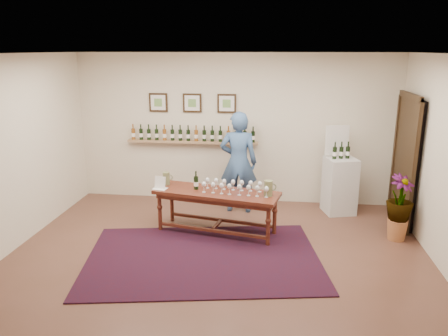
# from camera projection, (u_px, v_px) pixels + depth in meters

# --- Properties ---
(ground) EXTENTS (6.00, 6.00, 0.00)m
(ground) POSITION_uv_depth(u_px,v_px,m) (217.00, 258.00, 6.18)
(ground) COLOR #543325
(ground) RESTS_ON ground
(room_shell) EXTENTS (6.00, 6.00, 6.00)m
(room_shell) POSITION_uv_depth(u_px,v_px,m) (354.00, 154.00, 7.42)
(room_shell) COLOR beige
(room_shell) RESTS_ON ground
(rug) EXTENTS (3.56, 2.67, 0.02)m
(rug) POSITION_uv_depth(u_px,v_px,m) (203.00, 258.00, 6.16)
(rug) COLOR #400B11
(rug) RESTS_ON ground
(tasting_table) EXTENTS (2.05, 1.02, 0.70)m
(tasting_table) POSITION_uv_depth(u_px,v_px,m) (217.00, 198.00, 6.88)
(tasting_table) COLOR #481812
(tasting_table) RESTS_ON ground
(table_glasses) EXTENTS (1.33, 0.45, 0.18)m
(table_glasses) POSITION_uv_depth(u_px,v_px,m) (236.00, 187.00, 6.77)
(table_glasses) COLOR silver
(table_glasses) RESTS_ON tasting_table
(table_bottles) EXTENTS (0.27, 0.17, 0.28)m
(table_bottles) POSITION_uv_depth(u_px,v_px,m) (197.00, 180.00, 6.95)
(table_bottles) COLOR black
(table_bottles) RESTS_ON tasting_table
(pitcher_left) EXTENTS (0.16, 0.16, 0.21)m
(pitcher_left) POSITION_uv_depth(u_px,v_px,m) (166.00, 178.00, 7.17)
(pitcher_left) COLOR #676B42
(pitcher_left) RESTS_ON tasting_table
(pitcher_right) EXTENTS (0.20, 0.20, 0.24)m
(pitcher_right) POSITION_uv_depth(u_px,v_px,m) (268.00, 188.00, 6.61)
(pitcher_right) COLOR #676B42
(pitcher_right) RESTS_ON tasting_table
(menu_card) EXTENTS (0.24, 0.19, 0.20)m
(menu_card) POSITION_uv_depth(u_px,v_px,m) (160.00, 183.00, 6.96)
(menu_card) COLOR silver
(menu_card) RESTS_ON tasting_table
(display_pedestal) EXTENTS (0.61, 0.61, 1.00)m
(display_pedestal) POSITION_uv_depth(u_px,v_px,m) (340.00, 186.00, 7.77)
(display_pedestal) COLOR silver
(display_pedestal) RESTS_ON ground
(pedestal_bottles) EXTENTS (0.30, 0.15, 0.29)m
(pedestal_bottles) POSITION_uv_depth(u_px,v_px,m) (341.00, 151.00, 7.59)
(pedestal_bottles) COLOR black
(pedestal_bottles) RESTS_ON display_pedestal
(info_sign) EXTENTS (0.42, 0.13, 0.59)m
(info_sign) POSITION_uv_depth(u_px,v_px,m) (337.00, 140.00, 7.69)
(info_sign) COLOR silver
(info_sign) RESTS_ON display_pedestal
(potted_plant) EXTENTS (0.66, 0.66, 0.89)m
(potted_plant) POSITION_uv_depth(u_px,v_px,m) (399.00, 208.00, 6.64)
(potted_plant) COLOR #A46136
(potted_plant) RESTS_ON ground
(person) EXTENTS (0.67, 0.45, 1.82)m
(person) POSITION_uv_depth(u_px,v_px,m) (238.00, 162.00, 7.75)
(person) COLOR #3A5A89
(person) RESTS_ON ground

